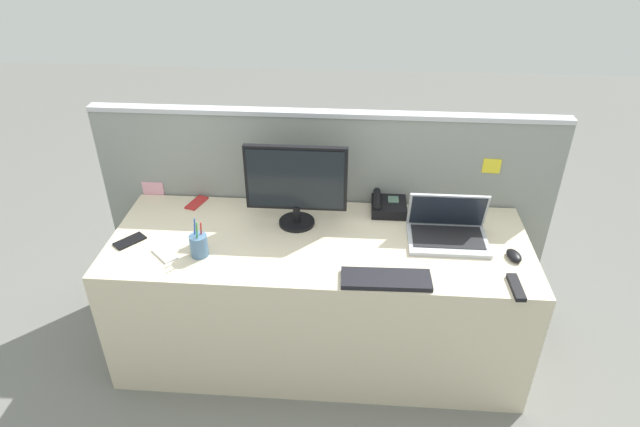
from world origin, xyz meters
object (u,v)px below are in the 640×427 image
at_px(keyboard_main, 386,279).
at_px(cell_phone_white_slab, 165,254).
at_px(desk_phone, 388,206).
at_px(computer_mouse_right_hand, 514,255).
at_px(cell_phone_red_case, 197,203).
at_px(desktop_monitor, 296,182).
at_px(laptop, 447,229).
at_px(tv_remote, 516,287).
at_px(pen_cup, 199,245).
at_px(cell_phone_black_slab, 130,241).

xyz_separation_m(keyboard_main, cell_phone_white_slab, (-1.02, 0.12, -0.01)).
height_order(desk_phone, computer_mouse_right_hand, desk_phone).
bearing_deg(keyboard_main, cell_phone_red_case, 147.90).
distance_m(desktop_monitor, computer_mouse_right_hand, 1.07).
relative_size(laptop, cell_phone_red_case, 2.67).
xyz_separation_m(computer_mouse_right_hand, tv_remote, (-0.04, -0.22, -0.01)).
distance_m(desktop_monitor, cell_phone_red_case, 0.62).
relative_size(laptop, tv_remote, 2.22).
distance_m(computer_mouse_right_hand, pen_cup, 1.45).
distance_m(cell_phone_black_slab, tv_remote, 1.78).
bearing_deg(cell_phone_white_slab, computer_mouse_right_hand, -42.53).
xyz_separation_m(desk_phone, computer_mouse_right_hand, (0.57, -0.37, -0.02)).
bearing_deg(tv_remote, computer_mouse_right_hand, 78.30).
height_order(laptop, pen_cup, laptop).
xyz_separation_m(computer_mouse_right_hand, cell_phone_black_slab, (-1.81, -0.00, -0.01)).
height_order(desktop_monitor, keyboard_main, desktop_monitor).
distance_m(cell_phone_white_slab, tv_remote, 1.57).
distance_m(keyboard_main, cell_phone_red_case, 1.15).
height_order(keyboard_main, computer_mouse_right_hand, computer_mouse_right_hand).
relative_size(pen_cup, tv_remote, 1.11).
relative_size(desktop_monitor, tv_remote, 2.93).
height_order(computer_mouse_right_hand, cell_phone_red_case, computer_mouse_right_hand).
bearing_deg(pen_cup, desk_phone, 27.31).
xyz_separation_m(laptop, tv_remote, (0.25, -0.37, -0.04)).
bearing_deg(desk_phone, tv_remote, -48.55).
xyz_separation_m(laptop, cell_phone_red_case, (-1.30, 0.23, -0.05)).
distance_m(keyboard_main, cell_phone_black_slab, 1.24).
distance_m(desktop_monitor, tv_remote, 1.11).
xyz_separation_m(cell_phone_black_slab, cell_phone_red_case, (0.23, 0.38, 0.00)).
relative_size(laptop, keyboard_main, 0.97).
bearing_deg(cell_phone_red_case, laptop, 8.09).
height_order(keyboard_main, tv_remote, keyboard_main).
relative_size(keyboard_main, cell_phone_white_slab, 2.83).
xyz_separation_m(keyboard_main, tv_remote, (0.55, -0.01, -0.00)).
bearing_deg(computer_mouse_right_hand, cell_phone_black_slab, 166.60).
distance_m(laptop, pen_cup, 1.18).
relative_size(desktop_monitor, pen_cup, 2.64).
bearing_deg(computer_mouse_right_hand, tv_remote, -113.34).
relative_size(laptop, desk_phone, 2.03).
height_order(laptop, desk_phone, laptop).
relative_size(desk_phone, cell_phone_red_case, 1.31).
distance_m(keyboard_main, computer_mouse_right_hand, 0.63).
relative_size(desktop_monitor, keyboard_main, 1.28).
relative_size(keyboard_main, tv_remote, 2.29).
xyz_separation_m(desk_phone, cell_phone_red_case, (-1.02, 0.00, -0.03)).
height_order(computer_mouse_right_hand, pen_cup, pen_cup).
relative_size(desktop_monitor, cell_phone_red_case, 3.52).
relative_size(laptop, cell_phone_white_slab, 2.74).
bearing_deg(computer_mouse_right_hand, desktop_monitor, 154.04).
xyz_separation_m(laptop, computer_mouse_right_hand, (0.29, -0.15, -0.03)).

